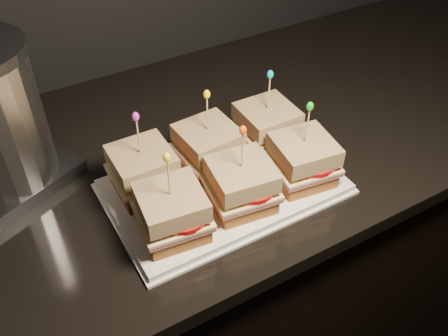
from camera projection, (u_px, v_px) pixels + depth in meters
cabinet at (183, 288)px, 1.33m from camera, size 2.12×0.68×0.87m
granite_slab at (171, 158)px, 1.03m from camera, size 2.16×0.72×0.03m
platter at (224, 187)px, 0.93m from camera, size 0.41×0.26×0.02m
platter_rim at (224, 189)px, 0.93m from camera, size 0.42×0.27×0.01m
sandwich_0_bread_bot at (145, 183)px, 0.90m from camera, size 0.10×0.10×0.03m
sandwich_0_ham at (144, 176)px, 0.89m from camera, size 0.11×0.11×0.01m
sandwich_0_cheese at (144, 173)px, 0.88m from camera, size 0.11×0.11×0.01m
sandwich_0_tomato at (151, 169)px, 0.88m from camera, size 0.10×0.10×0.01m
sandwich_0_bread_top at (142, 160)px, 0.86m from camera, size 0.10×0.10×0.03m
sandwich_0_pick at (139, 139)px, 0.83m from camera, size 0.00×0.00×0.09m
sandwich_0_frill at (136, 117)px, 0.80m from camera, size 0.01×0.01×0.02m
sandwich_1_bread_bot at (209, 159)px, 0.95m from camera, size 0.11×0.11×0.03m
sandwich_1_ham at (208, 152)px, 0.94m from camera, size 0.12×0.11×0.01m
sandwich_1_cheese at (208, 149)px, 0.93m from camera, size 0.12×0.11×0.01m
sandwich_1_tomato at (215, 146)px, 0.93m from camera, size 0.10×0.10×0.01m
sandwich_1_bread_top at (208, 137)px, 0.91m from camera, size 0.11×0.11×0.03m
sandwich_1_pick at (207, 116)px, 0.88m from camera, size 0.00×0.00×0.09m
sandwich_1_frill at (207, 94)px, 0.85m from camera, size 0.01×0.01×0.02m
sandwich_2_bread_bot at (266, 138)px, 1.00m from camera, size 0.10×0.10×0.03m
sandwich_2_ham at (266, 131)px, 0.99m from camera, size 0.11×0.11×0.01m
sandwich_2_cheese at (266, 128)px, 0.98m from camera, size 0.11×0.11×0.01m
sandwich_2_tomato at (273, 125)px, 0.98m from camera, size 0.10×0.10×0.01m
sandwich_2_bread_top at (267, 116)px, 0.96m from camera, size 0.10×0.10×0.03m
sandwich_2_pick at (269, 95)px, 0.93m from camera, size 0.00×0.00×0.09m
sandwich_2_frill at (270, 74)px, 0.90m from camera, size 0.01×0.01×0.02m
sandwich_3_bread_bot at (173, 225)px, 0.82m from camera, size 0.11×0.11×0.03m
sandwich_3_ham at (173, 218)px, 0.81m from camera, size 0.12×0.12×0.01m
sandwich_3_cheese at (172, 215)px, 0.81m from camera, size 0.12×0.12×0.01m
sandwich_3_tomato at (180, 211)px, 0.80m from camera, size 0.10×0.10×0.01m
sandwich_3_bread_top at (171, 202)px, 0.79m from camera, size 0.11×0.11×0.03m
sandwich_3_pick at (169, 180)px, 0.76m from camera, size 0.00×0.00×0.09m
sandwich_3_frill at (167, 157)px, 0.73m from camera, size 0.01×0.01×0.02m
sandwich_4_bread_bot at (241, 197)px, 0.87m from camera, size 0.11×0.11×0.03m
sandwich_4_ham at (241, 190)px, 0.86m from camera, size 0.12×0.12×0.01m
sandwich_4_cheese at (241, 187)px, 0.86m from camera, size 0.13×0.12×0.01m
sandwich_4_tomato at (249, 183)px, 0.85m from camera, size 0.10×0.10×0.01m
sandwich_4_bread_top at (242, 174)px, 0.84m from camera, size 0.11×0.11×0.03m
sandwich_4_pick at (242, 152)px, 0.81m from camera, size 0.00×0.00×0.09m
sandwich_4_frill at (243, 130)px, 0.78m from camera, size 0.01×0.01×0.02m
sandwich_5_bread_bot at (301, 172)px, 0.92m from camera, size 0.11×0.11×0.03m
sandwich_5_ham at (302, 165)px, 0.91m from camera, size 0.12×0.12×0.01m
sandwich_5_cheese at (302, 162)px, 0.91m from camera, size 0.13×0.12×0.01m
sandwich_5_tomato at (310, 159)px, 0.90m from camera, size 0.10×0.10×0.01m
sandwich_5_bread_top at (304, 149)px, 0.89m from camera, size 0.11×0.11×0.03m
sandwich_5_pick at (307, 128)px, 0.86m from camera, size 0.00×0.00×0.09m
sandwich_5_frill at (310, 106)px, 0.83m from camera, size 0.01×0.01×0.02m
appliance_base at (11, 177)px, 0.94m from camera, size 0.27×0.25×0.03m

